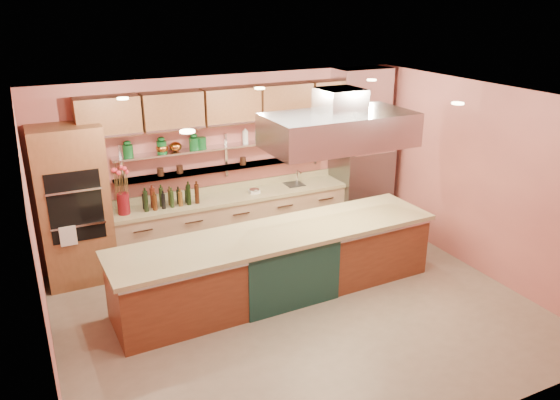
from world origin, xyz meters
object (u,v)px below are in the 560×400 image
flower_vase (123,204)px  copper_kettle (175,147)px  green_canister (202,143)px  refrigerator (361,170)px  island (278,263)px  kitchen_scale (254,190)px

flower_vase → copper_kettle: (0.89, 0.22, 0.70)m
copper_kettle → green_canister: 0.41m
refrigerator → green_canister: refrigerator is taller
refrigerator → copper_kettle: (-3.24, 0.23, 0.74)m
island → kitchen_scale: kitchen_scale is taller
green_canister → flower_vase: bearing=-170.4°
copper_kettle → flower_vase: bearing=-166.1°
island → refrigerator: bearing=31.7°
refrigerator → kitchen_scale: 2.05m
island → green_canister: 2.30m
flower_vase → green_canister: (1.30, 0.22, 0.71)m
flower_vase → copper_kettle: 1.15m
island → flower_vase: 2.44m
island → copper_kettle: bearing=113.3°
copper_kettle → green_canister: bearing=0.0°
kitchen_scale → flower_vase: bearing=168.9°
refrigerator → flower_vase: (-4.13, 0.01, 0.04)m
flower_vase → copper_kettle: bearing=13.9°
flower_vase → copper_kettle: size_ratio=1.71×
refrigerator → green_canister: bearing=175.3°
island → flower_vase: (-1.74, 1.60, 0.62)m
flower_vase → green_canister: 1.50m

